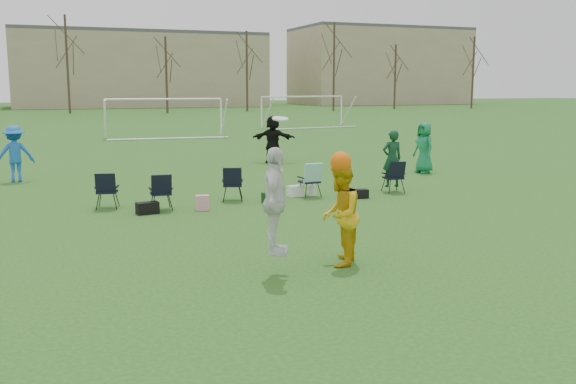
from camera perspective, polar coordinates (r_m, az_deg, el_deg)
name	(u,v)px	position (r m, az deg, el deg)	size (l,w,h in m)	color
ground	(285,293)	(10.22, -0.24, -8.97)	(260.00, 260.00, 0.00)	#225219
fielder_blue	(15,154)	(23.63, -23.11, 3.15)	(1.23, 0.71, 1.91)	blue
fielder_green_far	(424,148)	(24.51, 12.00, 3.87)	(0.92, 0.60, 1.89)	#157948
fielder_black	(273,139)	(27.19, -1.35, 4.71)	(1.85, 0.59, 1.99)	black
center_contest	(314,208)	(11.24, 2.35, -1.43)	(2.31, 1.41, 2.73)	white
sideline_setup	(277,180)	(18.37, -0.94, 1.06)	(9.14, 1.73, 1.89)	#103A22
goal_mid	(164,107)	(41.75, -10.94, 7.46)	(7.40, 0.63, 2.46)	white
goal_right	(303,103)	(50.94, 1.33, 7.94)	(7.35, 1.14, 2.46)	white
tree_line	(70,70)	(79.01, -18.77, 10.27)	(110.28, 3.28, 11.40)	#382B21
building_row	(106,68)	(105.59, -15.88, 10.56)	(126.00, 16.00, 13.00)	tan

